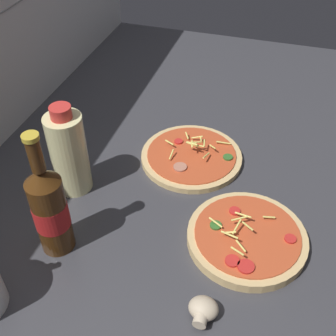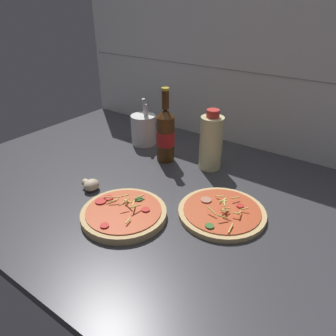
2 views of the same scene
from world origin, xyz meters
The scene contains 8 objects.
counter_slab centered at (0.00, 0.00, 1.25)cm, with size 160.00×90.00×2.50cm.
tile_backsplash centered at (0.00, 45.50, 30.00)cm, with size 160.00×1.13×60.00cm.
pizza_near centered at (-8.82, -15.97, 3.64)cm, with size 22.33×22.33×4.92cm.
pizza_far centered at (11.38, -0.26, 3.33)cm, with size 23.09×23.09×4.83cm.
beer_bottle centered at (-19.76, 17.34, 12.10)cm, with size 6.20×6.20×25.47cm.
oil_bottle centered at (-4.56, 21.60, 11.73)cm, with size 7.50×7.50×20.07cm.
mushroom_left centered at (-25.92, -11.71, 4.22)cm, with size 5.16×4.91×3.44cm.
utensil_crock centered at (-34.94, 23.83, 8.37)cm, with size 9.43×9.43×18.23cm.
Camera 2 is at (41.25, -65.41, 54.48)cm, focal length 35.00 mm.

